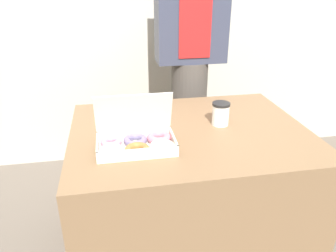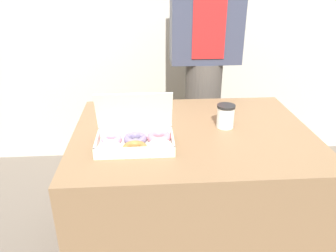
{
  "view_description": "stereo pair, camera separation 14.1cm",
  "coord_description": "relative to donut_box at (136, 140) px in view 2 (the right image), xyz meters",
  "views": [
    {
      "loc": [
        -0.36,
        -1.38,
        1.41
      ],
      "look_at": [
        -0.13,
        -0.11,
        0.82
      ],
      "focal_mm": 35.0,
      "sensor_mm": 36.0,
      "label": 1
    },
    {
      "loc": [
        -0.22,
        -1.39,
        1.41
      ],
      "look_at": [
        -0.13,
        -0.11,
        0.82
      ],
      "focal_mm": 35.0,
      "sensor_mm": 36.0,
      "label": 2
    }
  ],
  "objects": [
    {
      "name": "table",
      "position": [
        0.26,
        0.15,
        -0.41
      ],
      "size": [
        1.13,
        0.87,
        0.74
      ],
      "color": "brown",
      "rests_on": "ground_plane"
    },
    {
      "name": "coffee_cup",
      "position": [
        0.43,
        0.18,
        0.02
      ],
      "size": [
        0.09,
        0.09,
        0.11
      ],
      "color": "white",
      "rests_on": "table"
    },
    {
      "name": "ground_plane",
      "position": [
        0.26,
        0.15,
        -0.78
      ],
      "size": [
        14.0,
        14.0,
        0.0
      ],
      "primitive_type": "plane",
      "color": "#665B51"
    },
    {
      "name": "donut_box",
      "position": [
        0.0,
        0.0,
        0.0
      ],
      "size": [
        0.35,
        0.23,
        0.23
      ],
      "color": "white",
      "rests_on": "table"
    },
    {
      "name": "person_customer",
      "position": [
        0.43,
        0.85,
        0.13
      ],
      "size": [
        0.44,
        0.24,
        1.69
      ],
      "color": "#4C4742",
      "rests_on": "ground_plane"
    }
  ]
}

